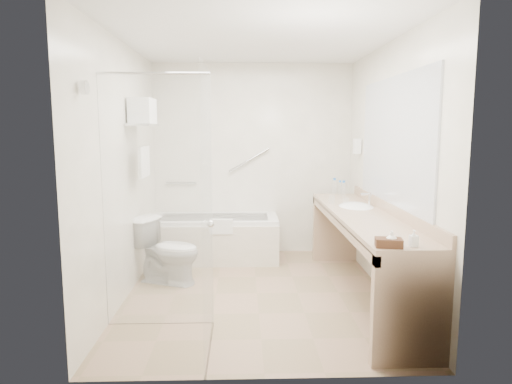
{
  "coord_description": "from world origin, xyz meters",
  "views": [
    {
      "loc": [
        -0.15,
        -4.45,
        1.67
      ],
      "look_at": [
        0.0,
        0.3,
        1.0
      ],
      "focal_mm": 32.0,
      "sensor_mm": 36.0,
      "label": 1
    }
  ],
  "objects_px": {
    "amenity_basket": "(389,243)",
    "water_bottle_left": "(334,187)",
    "toilet": "(168,251)",
    "vanity_counter": "(363,235)",
    "bathtub": "(215,238)"
  },
  "relations": [
    {
      "from": "amenity_basket",
      "to": "water_bottle_left",
      "type": "relative_size",
      "value": 0.88
    },
    {
      "from": "amenity_basket",
      "to": "toilet",
      "type": "bearing_deg",
      "value": 135.74
    },
    {
      "from": "bathtub",
      "to": "vanity_counter",
      "type": "height_order",
      "value": "vanity_counter"
    },
    {
      "from": "amenity_basket",
      "to": "water_bottle_left",
      "type": "bearing_deg",
      "value": 87.11
    },
    {
      "from": "bathtub",
      "to": "toilet",
      "type": "height_order",
      "value": "toilet"
    },
    {
      "from": "toilet",
      "to": "water_bottle_left",
      "type": "height_order",
      "value": "water_bottle_left"
    },
    {
      "from": "vanity_counter",
      "to": "toilet",
      "type": "relative_size",
      "value": 3.79
    },
    {
      "from": "bathtub",
      "to": "water_bottle_left",
      "type": "height_order",
      "value": "water_bottle_left"
    },
    {
      "from": "water_bottle_left",
      "to": "amenity_basket",
      "type": "bearing_deg",
      "value": -92.89
    },
    {
      "from": "bathtub",
      "to": "amenity_basket",
      "type": "height_order",
      "value": "amenity_basket"
    },
    {
      "from": "bathtub",
      "to": "water_bottle_left",
      "type": "distance_m",
      "value": 1.64
    },
    {
      "from": "bathtub",
      "to": "amenity_basket",
      "type": "bearing_deg",
      "value": -62.59
    },
    {
      "from": "bathtub",
      "to": "toilet",
      "type": "bearing_deg",
      "value": -117.47
    },
    {
      "from": "vanity_counter",
      "to": "amenity_basket",
      "type": "bearing_deg",
      "value": -97.09
    },
    {
      "from": "toilet",
      "to": "vanity_counter",
      "type": "bearing_deg",
      "value": -82.93
    }
  ]
}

